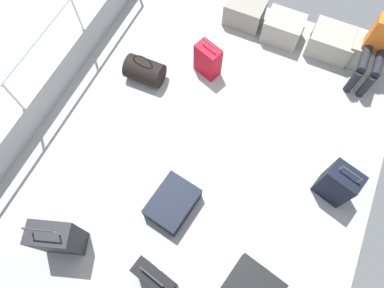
# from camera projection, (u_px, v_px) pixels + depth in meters

# --- Properties ---
(ground_plane) EXTENTS (4.40, 5.20, 0.06)m
(ground_plane) POSITION_uv_depth(u_px,v_px,m) (205.00, 144.00, 4.58)
(ground_plane) COLOR #939699
(gunwale_port) EXTENTS (0.06, 5.20, 0.45)m
(gunwale_port) POSITION_uv_depth(u_px,v_px,m) (61.00, 76.00, 4.70)
(gunwale_port) COLOR #939699
(gunwale_port) RESTS_ON ground_plane
(railing_port) EXTENTS (0.04, 4.20, 1.02)m
(railing_port) POSITION_uv_depth(u_px,v_px,m) (45.00, 50.00, 4.19)
(railing_port) COLOR silver
(railing_port) RESTS_ON ground_plane
(cargo_crate_0) EXTENTS (0.60, 0.39, 0.38)m
(cargo_crate_0) POSITION_uv_depth(u_px,v_px,m) (244.00, 13.00, 5.21)
(cargo_crate_0) COLOR gray
(cargo_crate_0) RESTS_ON ground_plane
(cargo_crate_1) EXTENTS (0.58, 0.43, 0.38)m
(cargo_crate_1) POSITION_uv_depth(u_px,v_px,m) (283.00, 28.00, 5.08)
(cargo_crate_1) COLOR gray
(cargo_crate_1) RESTS_ON ground_plane
(cargo_crate_2) EXTENTS (0.65, 0.48, 0.38)m
(cargo_crate_2) POSITION_uv_depth(u_px,v_px,m) (331.00, 42.00, 4.98)
(cargo_crate_2) COLOR gray
(cargo_crate_2) RESTS_ON ground_plane
(cargo_crate_3) EXTENTS (0.60, 0.40, 0.42)m
(cargo_crate_3) POSITION_uv_depth(u_px,v_px,m) (369.00, 54.00, 4.88)
(cargo_crate_3) COLOR gray
(cargo_crate_3) RESTS_ON ground_plane
(passenger_seated) EXTENTS (0.34, 0.66, 1.12)m
(passenger_seated) POSITION_uv_depth(u_px,v_px,m) (379.00, 46.00, 4.46)
(passenger_seated) COLOR orange
(passenger_seated) RESTS_ON ground_plane
(suitcase_0) EXTENTS (0.40, 0.31, 0.62)m
(suitcase_0) POSITION_uv_depth(u_px,v_px,m) (208.00, 60.00, 4.78)
(suitcase_0) COLOR #B70C1E
(suitcase_0) RESTS_ON ground_plane
(suitcase_1) EXTENTS (0.47, 0.27, 0.65)m
(suitcase_1) POSITION_uv_depth(u_px,v_px,m) (155.00, 278.00, 3.62)
(suitcase_1) COLOR black
(suitcase_1) RESTS_ON ground_plane
(suitcase_3) EXTENTS (0.54, 0.66, 0.26)m
(suitcase_3) POSITION_uv_depth(u_px,v_px,m) (173.00, 203.00, 4.10)
(suitcase_3) COLOR black
(suitcase_3) RESTS_ON ground_plane
(suitcase_4) EXTENTS (0.43, 0.35, 0.71)m
(suitcase_4) POSITION_uv_depth(u_px,v_px,m) (338.00, 184.00, 4.01)
(suitcase_4) COLOR black
(suitcase_4) RESTS_ON ground_plane
(suitcase_5) EXTENTS (0.52, 0.40, 0.90)m
(suitcase_5) POSITION_uv_depth(u_px,v_px,m) (58.00, 238.00, 3.73)
(suitcase_5) COLOR black
(suitcase_5) RESTS_ON ground_plane
(duffel_bag) EXTENTS (0.54, 0.36, 0.50)m
(duffel_bag) POSITION_uv_depth(u_px,v_px,m) (145.00, 71.00, 4.80)
(duffel_bag) COLOR black
(duffel_bag) RESTS_ON ground_plane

